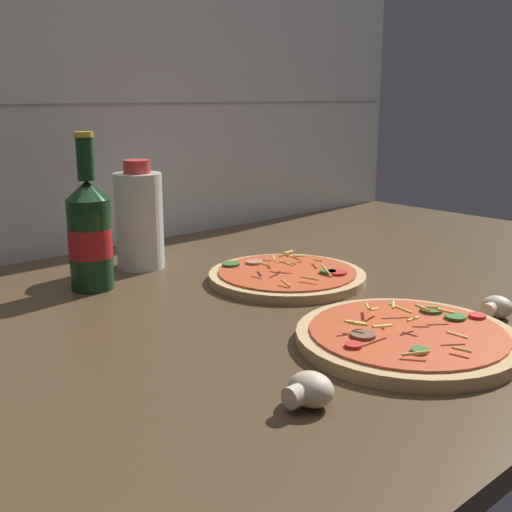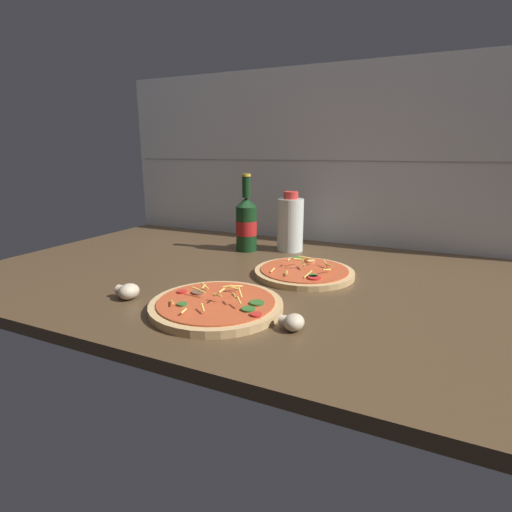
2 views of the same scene
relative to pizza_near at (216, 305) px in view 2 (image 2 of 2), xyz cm
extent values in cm
cube|color=#4C3823|center=(4.11, 24.13, -2.18)|extent=(160.00, 90.00, 2.50)
cube|color=silver|center=(4.11, 69.63, 26.57)|extent=(160.00, 1.00, 60.00)
cube|color=gray|center=(4.11, 69.08, 26.57)|extent=(156.80, 0.16, 0.30)
cylinder|color=tan|center=(-0.02, 0.00, -0.14)|extent=(26.64, 26.64, 1.57)
cylinder|color=#C14C28|center=(-0.02, 0.00, 0.79)|extent=(23.44, 23.44, 0.30)
cylinder|color=#336628|center=(-4.77, -4.84, 1.14)|extent=(2.00, 2.00, 0.40)
cylinder|color=#336628|center=(8.03, 1.91, 1.14)|extent=(2.89, 2.89, 0.40)
cylinder|color=brown|center=(-5.60, 2.25, 1.14)|extent=(2.98, 2.98, 0.40)
cylinder|color=#336628|center=(7.86, -1.65, 1.14)|extent=(2.66, 2.66, 0.40)
cylinder|color=red|center=(10.29, -3.30, 1.14)|extent=(2.15, 2.15, 0.40)
cylinder|color=red|center=(-8.89, 0.98, 1.14)|extent=(2.00, 2.00, 0.40)
cylinder|color=#EFCC56|center=(0.73, -6.08, 1.84)|extent=(1.91, 2.03, 0.99)
cylinder|color=#EFCC56|center=(4.02, -0.21, 2.93)|extent=(1.60, 1.61, 0.39)
cylinder|color=#EFCC56|center=(3.47, 3.61, 1.97)|extent=(2.20, 2.59, 1.38)
cylinder|color=#EFCC56|center=(-1.98, -8.27, 1.51)|extent=(0.78, 2.21, 0.37)
cylinder|color=#EFCC56|center=(-6.60, -5.54, 1.54)|extent=(2.34, 2.32, 0.78)
cylinder|color=#EFCC56|center=(1.67, -0.72, 3.55)|extent=(0.43, 2.01, 0.57)
cylinder|color=#EFCC56|center=(0.45, -0.37, 2.32)|extent=(2.03, 0.54, 0.37)
cylinder|color=#EFCC56|center=(-4.46, 0.45, 2.42)|extent=(3.39, 0.62, 0.92)
cylinder|color=#EFCC56|center=(-5.13, 3.93, 2.10)|extent=(2.64, 1.58, 0.94)
cylinder|color=#EFCC56|center=(0.79, 5.63, 1.97)|extent=(2.31, 0.89, 0.83)
cylinder|color=#EFCC56|center=(-5.14, 3.44, 2.06)|extent=(1.10, 2.46, 0.48)
cylinder|color=#EFCC56|center=(0.95, 2.92, 3.18)|extent=(1.73, 1.40, 0.61)
cylinder|color=#EFCC56|center=(5.75, -1.23, 2.35)|extent=(1.92, 2.02, 0.92)
cylinder|color=#EFCC56|center=(0.95, 6.82, 1.98)|extent=(2.29, 2.26, 0.68)
cylinder|color=tan|center=(8.63, 28.95, -0.22)|extent=(25.21, 25.21, 1.41)
cylinder|color=#C14C28|center=(8.63, 28.95, 0.64)|extent=(22.19, 22.19, 0.30)
cylinder|color=#336628|center=(3.99, 37.64, 0.99)|extent=(3.01, 3.01, 0.40)
cylinder|color=red|center=(13.26, 22.40, 0.99)|extent=(3.14, 3.14, 0.40)
cylinder|color=#336628|center=(12.44, 23.62, 0.99)|extent=(2.66, 2.66, 0.40)
cylinder|color=#B7755B|center=(7.86, 35.95, 0.99)|extent=(2.73, 2.73, 0.40)
cylinder|color=#EFCC56|center=(6.50, 22.00, 1.41)|extent=(1.34, 2.79, 0.45)
cylinder|color=#EFCC56|center=(11.51, 23.04, 1.43)|extent=(1.38, 3.03, 1.34)
cylinder|color=#EFCC56|center=(14.26, 31.71, 1.78)|extent=(2.05, 1.23, 0.51)
cylinder|color=#EFCC56|center=(8.98, 29.88, 3.14)|extent=(1.30, 1.98, 1.02)
cylinder|color=#EFCC56|center=(13.22, 32.48, 1.66)|extent=(2.25, 2.80, 1.46)
cylinder|color=#EFCC56|center=(8.66, 28.74, 3.91)|extent=(3.05, 1.34, 0.73)
cylinder|color=#EFCC56|center=(8.72, 29.03, 3.12)|extent=(1.99, 1.83, 1.07)
cylinder|color=#EFCC56|center=(8.30, 28.79, 2.08)|extent=(1.25, 2.38, 0.91)
cylinder|color=#EFCC56|center=(5.90, 30.79, 2.62)|extent=(1.45, 2.76, 0.96)
cylinder|color=#EFCC56|center=(9.21, 32.70, 2.02)|extent=(1.55, 1.91, 0.55)
cylinder|color=#EFCC56|center=(14.72, 27.95, 1.65)|extent=(1.61, 2.76, 0.88)
cylinder|color=#EFCC56|center=(4.55, 29.54, 2.55)|extent=(0.51, 2.10, 0.38)
cylinder|color=#EFCC56|center=(8.80, 28.37, 2.07)|extent=(1.27, 1.90, 0.36)
cylinder|color=#EFCC56|center=(2.38, 23.00, 1.27)|extent=(0.56, 2.13, 0.88)
cylinder|color=#143819|center=(-16.42, 46.42, 6.04)|extent=(6.58, 6.58, 13.94)
cone|color=#143819|center=(-16.42, 46.42, 14.44)|extent=(6.58, 6.58, 2.85)
cylinder|color=#143819|center=(-16.42, 46.42, 19.03)|extent=(2.50, 2.50, 6.33)
cylinder|color=gold|center=(-16.42, 46.42, 22.59)|extent=(2.88, 2.88, 0.80)
cylinder|color=red|center=(-16.42, 46.42, 6.32)|extent=(6.65, 6.65, 4.46)
cylinder|color=silver|center=(-3.98, 52.30, 7.24)|extent=(8.20, 8.20, 16.33)
cylinder|color=red|center=(-3.98, 52.30, 16.52)|extent=(4.51, 4.51, 2.23)
cylinder|color=beige|center=(15.50, -2.38, 0.56)|extent=(1.91, 1.91, 1.91)
ellipsoid|color=#C6B293|center=(17.20, -2.38, 0.56)|extent=(3.61, 4.25, 2.98)
cylinder|color=beige|center=(-21.82, -2.79, 0.75)|extent=(2.16, 2.16, 2.16)
ellipsoid|color=#C6B293|center=(-19.91, -2.79, 0.75)|extent=(4.07, 4.79, 3.35)
camera|label=1|loc=(-61.86, -41.05, 28.15)|focal=45.00mm
camera|label=2|loc=(38.67, -63.84, 29.74)|focal=28.00mm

